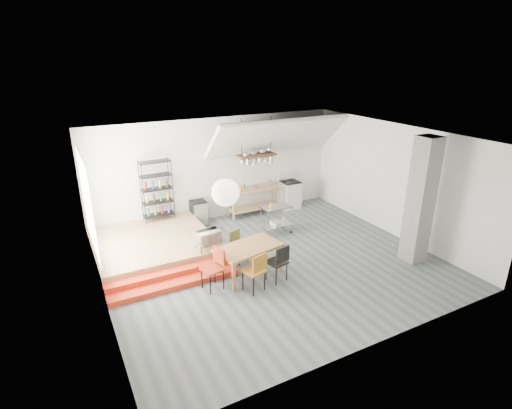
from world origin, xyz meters
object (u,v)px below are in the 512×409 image
mini_fridge (199,213)px  dining_table (248,249)px  rolling_cart (276,216)px  stove (290,194)px

mini_fridge → dining_table: bearing=-89.9°
rolling_cart → stove: bearing=44.1°
mini_fridge → stove: bearing=-0.8°
rolling_cart → mini_fridge: 2.47m
rolling_cart → mini_fridge: rolling_cart is taller
stove → rolling_cart: stove is taller
dining_table → rolling_cart: size_ratio=1.85×
dining_table → stove: bearing=34.8°
dining_table → mini_fridge: size_ratio=2.19×
dining_table → rolling_cart: 2.42m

